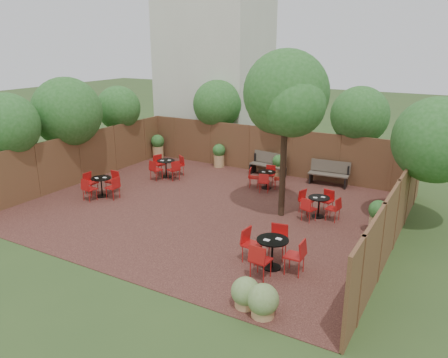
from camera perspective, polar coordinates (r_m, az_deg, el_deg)
The scene contains 13 objects.
ground at distance 15.15m, azimuth -2.09°, elevation -3.90°, with size 80.00×80.00×0.00m, color #354F23.
courtyard_paving at distance 15.15m, azimuth -2.09°, elevation -3.87°, with size 12.00×10.00×0.02m, color #331914.
fence_back at distance 19.08m, azimuth 5.85°, elevation 3.69°, with size 12.00×0.08×2.00m, color #573220.
fence_left at distance 18.59m, azimuth -18.05°, elevation 2.54°, with size 0.08×10.00×2.00m, color #573220.
fence_right at distance 12.87m, azimuth 21.25°, elevation -4.37°, with size 0.08×10.00×2.00m, color #573220.
neighbour_building at distance 23.33m, azimuth -1.18°, elevation 13.76°, with size 5.00×4.00×8.00m, color silver.
overhang_foliage at distance 17.30m, azimuth -2.10°, elevation 8.16°, with size 15.73×10.58×2.73m.
courtyard_tree at distance 13.75m, azimuth 7.94°, elevation 10.30°, with size 2.77×2.67×5.30m.
park_bench_left at distance 18.81m, azimuth 5.77°, elevation 1.97°, with size 1.61×0.70×0.97m.
park_bench_right at distance 17.95m, azimuth 13.43°, elevation 0.80°, with size 1.59×0.63×0.96m.
bistro_tables at distance 15.11m, azimuth -1.10°, elevation -2.17°, with size 9.17×7.21×0.91m.
planters at distance 18.46m, azimuth 1.19°, elevation 2.02°, with size 11.68×4.52×1.17m.
low_shrubs at distance 10.19m, azimuth 8.21°, elevation -13.29°, with size 2.41×4.06×0.72m.
Camera 1 is at (7.50, -11.94, 5.54)m, focal length 35.40 mm.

